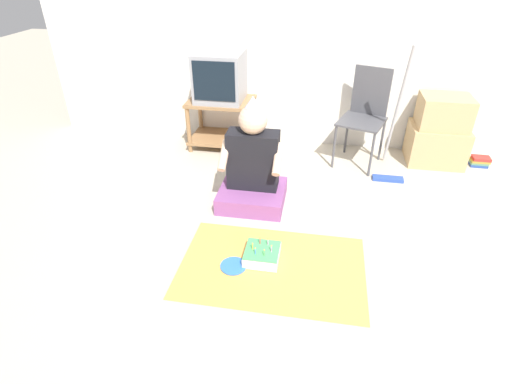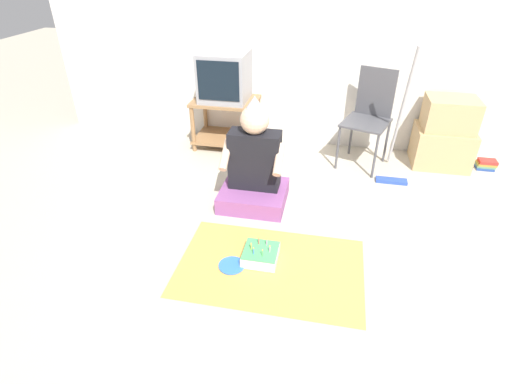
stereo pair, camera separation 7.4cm
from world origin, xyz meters
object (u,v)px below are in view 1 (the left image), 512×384
at_px(folding_chair, 365,111).
at_px(book_pile, 479,161).
at_px(dust_mop, 393,140).
at_px(tv, 220,77).
at_px(cardboard_box_stack, 439,132).
at_px(birthday_cake, 262,254).
at_px(person_seated, 253,169).
at_px(paper_plate, 233,266).

distance_m(folding_chair, book_pile, 1.28).
relative_size(dust_mop, book_pile, 6.73).
distance_m(tv, dust_mop, 1.79).
bearing_deg(cardboard_box_stack, birthday_cake, -129.51).
distance_m(book_pile, person_seated, 2.37).
relative_size(tv, paper_plate, 2.66).
bearing_deg(dust_mop, cardboard_box_stack, 37.30).
bearing_deg(folding_chair, person_seated, -134.39).
bearing_deg(tv, book_pile, -0.55).
height_order(folding_chair, person_seated, same).
height_order(book_pile, person_seated, person_seated).
bearing_deg(birthday_cake, book_pile, 42.71).
bearing_deg(birthday_cake, cardboard_box_stack, 50.49).
height_order(cardboard_box_stack, birthday_cake, cardboard_box_stack).
xyz_separation_m(person_seated, birthday_cake, (0.20, -0.74, -0.26)).
bearing_deg(paper_plate, birthday_cake, 30.81).
height_order(tv, paper_plate, tv).
distance_m(cardboard_box_stack, paper_plate, 2.53).
xyz_separation_m(folding_chair, dust_mop, (0.25, -0.27, -0.16)).
bearing_deg(dust_mop, folding_chair, 133.06).
bearing_deg(book_pile, cardboard_box_stack, 177.68).
bearing_deg(folding_chair, tv, 175.84).
bearing_deg(paper_plate, person_seated, 91.12).
height_order(person_seated, birthday_cake, person_seated).
bearing_deg(person_seated, folding_chair, 45.61).
relative_size(tv, book_pile, 2.63).
bearing_deg(tv, paper_plate, -74.15).
bearing_deg(birthday_cake, dust_mop, 55.12).
bearing_deg(person_seated, tv, 116.36).
xyz_separation_m(cardboard_box_stack, book_pile, (0.44, -0.02, -0.27)).
distance_m(tv, cardboard_box_stack, 2.24).
xyz_separation_m(folding_chair, cardboard_box_stack, (0.74, 0.10, -0.21)).
bearing_deg(dust_mop, birthday_cake, -124.88).
height_order(folding_chair, book_pile, folding_chair).
distance_m(person_seated, paper_plate, 0.90).
bearing_deg(folding_chair, cardboard_box_stack, 7.56).
bearing_deg(birthday_cake, folding_chair, 66.52).
bearing_deg(paper_plate, tv, 105.85).
xyz_separation_m(dust_mop, book_pile, (0.93, 0.35, -0.31)).
xyz_separation_m(folding_chair, person_seated, (-0.93, -0.95, -0.21)).
relative_size(cardboard_box_stack, person_seated, 0.74).
bearing_deg(birthday_cake, paper_plate, -149.19).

